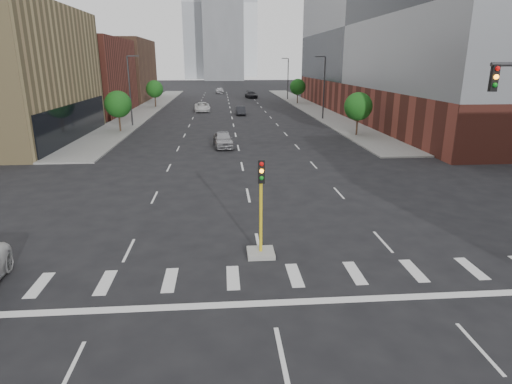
{
  "coord_description": "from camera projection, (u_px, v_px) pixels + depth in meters",
  "views": [
    {
      "loc": [
        -1.61,
        -8.41,
        8.29
      ],
      "look_at": [
        -0.09,
        10.5,
        2.5
      ],
      "focal_mm": 30.0,
      "sensor_mm": 36.0,
      "label": 1
    }
  ],
  "objects": [
    {
      "name": "sidewalk_right_far",
      "position": [
        308.0,
        106.0,
        82.23
      ],
      "size": [
        5.0,
        92.0,
        0.15
      ],
      "primitive_type": "cube",
      "color": "gray",
      "rests_on": "ground"
    },
    {
      "name": "car_far_left",
      "position": [
        202.0,
        107.0,
        74.03
      ],
      "size": [
        2.96,
        5.76,
        1.55
      ],
      "primitive_type": "imported",
      "rotation": [
        0.0,
        0.0,
        0.07
      ],
      "color": "silver",
      "rests_on": "ground"
    },
    {
      "name": "streetlight_right_b",
      "position": [
        288.0,
        77.0,
        95.92
      ],
      "size": [
        1.6,
        0.22,
        9.07
      ],
      "color": "#2D2D30",
      "rests_on": "ground"
    },
    {
      "name": "building_right_main",
      "position": [
        419.0,
        44.0,
        66.8
      ],
      "size": [
        24.0,
        70.0,
        22.0
      ],
      "color": "brown",
      "rests_on": "ground"
    },
    {
      "name": "car_mid_right",
      "position": [
        241.0,
        111.0,
        69.32
      ],
      "size": [
        1.51,
        4.19,
        1.38
      ],
      "primitive_type": "imported",
      "rotation": [
        0.0,
        0.0,
        0.01
      ],
      "color": "black",
      "rests_on": "ground"
    },
    {
      "name": "tree_left_far",
      "position": [
        155.0,
        89.0,
        80.0
      ],
      "size": [
        3.2,
        3.2,
        4.85
      ],
      "color": "#382619",
      "rests_on": "ground"
    },
    {
      "name": "median_traffic_signal",
      "position": [
        261.0,
        235.0,
        18.83
      ],
      "size": [
        1.2,
        1.2,
        4.4
      ],
      "color": "#999993",
      "rests_on": "ground"
    },
    {
      "name": "tower_right",
      "position": [
        239.0,
        5.0,
        247.5
      ],
      "size": [
        20.0,
        20.0,
        80.0
      ],
      "primitive_type": "cube",
      "color": "#B2B7BC",
      "rests_on": "ground"
    },
    {
      "name": "car_distant",
      "position": [
        220.0,
        90.0,
        116.02
      ],
      "size": [
        2.51,
        5.09,
        1.67
      ],
      "primitive_type": "imported",
      "rotation": [
        0.0,
        0.0,
        0.11
      ],
      "color": "#B5B5BA",
      "rests_on": "ground"
    },
    {
      "name": "streetlight_right_a",
      "position": [
        324.0,
        85.0,
        62.56
      ],
      "size": [
        1.6,
        0.22,
        9.07
      ],
      "color": "#2D2D30",
      "rests_on": "ground"
    },
    {
      "name": "streetlight_left",
      "position": [
        130.0,
        88.0,
        55.74
      ],
      "size": [
        1.6,
        0.22,
        9.07
      ],
      "color": "#2D2D30",
      "rests_on": "ground"
    },
    {
      "name": "building_left_far_a",
      "position": [
        61.0,
        76.0,
        69.63
      ],
      "size": [
        20.0,
        22.0,
        12.0
      ],
      "primitive_type": "cube",
      "color": "brown",
      "rests_on": "ground"
    },
    {
      "name": "tower_left",
      "position": [
        206.0,
        5.0,
        209.46
      ],
      "size": [
        22.0,
        22.0,
        70.0
      ],
      "primitive_type": "cube",
      "color": "#B2B7BC",
      "rests_on": "ground"
    },
    {
      "name": "car_near_left",
      "position": [
        223.0,
        139.0,
        43.06
      ],
      "size": [
        2.29,
        4.83,
        1.59
      ],
      "primitive_type": "imported",
      "rotation": [
        0.0,
        0.0,
        0.09
      ],
      "color": "#9D9CA0",
      "rests_on": "ground"
    },
    {
      "name": "tree_right_far",
      "position": [
        298.0,
        87.0,
        86.91
      ],
      "size": [
        3.2,
        3.2,
        4.85
      ],
      "color": "#382619",
      "rests_on": "ground"
    },
    {
      "name": "tower_mid",
      "position": [
        223.0,
        30.0,
        194.8
      ],
      "size": [
        18.0,
        18.0,
        44.0
      ],
      "primitive_type": "cube",
      "color": "slate",
      "rests_on": "ground"
    },
    {
      "name": "sidewalk_left_far",
      "position": [
        150.0,
        108.0,
        79.94
      ],
      "size": [
        5.0,
        92.0,
        0.15
      ],
      "primitive_type": "cube",
      "color": "gray",
      "rests_on": "ground"
    },
    {
      "name": "car_deep_right",
      "position": [
        251.0,
        95.0,
        101.25
      ],
      "size": [
        2.99,
        5.79,
        1.61
      ],
      "primitive_type": "imported",
      "rotation": [
        0.0,
        0.0,
        0.14
      ],
      "color": "black",
      "rests_on": "ground"
    },
    {
      "name": "building_left_far_b",
      "position": [
        103.0,
        70.0,
        94.27
      ],
      "size": [
        20.0,
        24.0,
        13.0
      ],
      "primitive_type": "cube",
      "color": "brown",
      "rests_on": "ground"
    },
    {
      "name": "tree_right_near",
      "position": [
        358.0,
        106.0,
        48.78
      ],
      "size": [
        3.2,
        3.2,
        4.85
      ],
      "color": "#382619",
      "rests_on": "ground"
    },
    {
      "name": "tree_left_near",
      "position": [
        118.0,
        104.0,
        51.4
      ],
      "size": [
        3.2,
        3.2,
        4.85
      ],
      "color": "#382619",
      "rests_on": "ground"
    }
  ]
}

